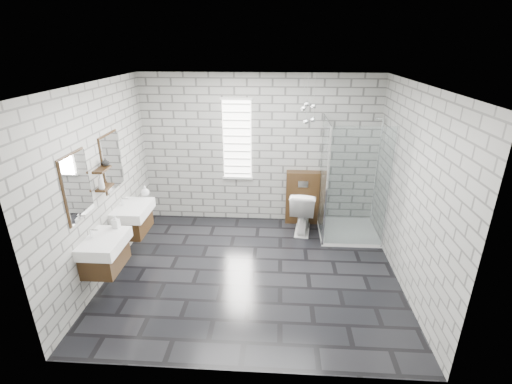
# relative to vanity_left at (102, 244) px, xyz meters

# --- Properties ---
(floor) EXTENTS (4.20, 3.60, 0.02)m
(floor) POSITION_rel_vanity_left_xyz_m (1.91, 0.61, -0.77)
(floor) COLOR black
(floor) RESTS_ON ground
(ceiling) EXTENTS (4.20, 3.60, 0.02)m
(ceiling) POSITION_rel_vanity_left_xyz_m (1.91, 0.61, 1.95)
(ceiling) COLOR white
(ceiling) RESTS_ON wall_back
(wall_back) EXTENTS (4.20, 0.02, 2.70)m
(wall_back) POSITION_rel_vanity_left_xyz_m (1.91, 2.42, 0.59)
(wall_back) COLOR #9B9B96
(wall_back) RESTS_ON floor
(wall_front) EXTENTS (4.20, 0.02, 2.70)m
(wall_front) POSITION_rel_vanity_left_xyz_m (1.91, -1.20, 0.59)
(wall_front) COLOR #9B9B96
(wall_front) RESTS_ON floor
(wall_left) EXTENTS (0.02, 3.60, 2.70)m
(wall_left) POSITION_rel_vanity_left_xyz_m (-0.20, 0.61, 0.59)
(wall_left) COLOR #9B9B96
(wall_left) RESTS_ON floor
(wall_right) EXTENTS (0.02, 3.60, 2.70)m
(wall_right) POSITION_rel_vanity_left_xyz_m (4.02, 0.61, 0.59)
(wall_right) COLOR #9B9B96
(wall_right) RESTS_ON floor
(vanity_left) EXTENTS (0.47, 0.70, 1.57)m
(vanity_left) POSITION_rel_vanity_left_xyz_m (0.00, 0.00, 0.00)
(vanity_left) COLOR #3B2612
(vanity_left) RESTS_ON wall_left
(vanity_right) EXTENTS (0.47, 0.70, 1.57)m
(vanity_right) POSITION_rel_vanity_left_xyz_m (0.00, 1.00, 0.00)
(vanity_right) COLOR #3B2612
(vanity_right) RESTS_ON wall_left
(shelf_lower) EXTENTS (0.14, 0.30, 0.03)m
(shelf_lower) POSITION_rel_vanity_left_xyz_m (-0.12, 0.56, 0.56)
(shelf_lower) COLOR #3B2612
(shelf_lower) RESTS_ON wall_left
(shelf_upper) EXTENTS (0.14, 0.30, 0.03)m
(shelf_upper) POSITION_rel_vanity_left_xyz_m (-0.12, 0.56, 0.82)
(shelf_upper) COLOR #3B2612
(shelf_upper) RESTS_ON wall_left
(window) EXTENTS (0.56, 0.05, 1.48)m
(window) POSITION_rel_vanity_left_xyz_m (1.51, 2.40, 0.79)
(window) COLOR white
(window) RESTS_ON wall_back
(cistern_panel) EXTENTS (0.60, 0.20, 1.00)m
(cistern_panel) POSITION_rel_vanity_left_xyz_m (2.71, 2.31, -0.26)
(cistern_panel) COLOR #3B2612
(cistern_panel) RESTS_ON floor
(flush_plate) EXTENTS (0.18, 0.01, 0.12)m
(flush_plate) POSITION_rel_vanity_left_xyz_m (2.71, 2.21, 0.04)
(flush_plate) COLOR silver
(flush_plate) RESTS_ON cistern_panel
(shower_enclosure) EXTENTS (1.00, 1.00, 2.03)m
(shower_enclosure) POSITION_rel_vanity_left_xyz_m (3.41, 1.80, -0.25)
(shower_enclosure) COLOR white
(shower_enclosure) RESTS_ON floor
(pendant_cluster) EXTENTS (0.26, 0.23, 0.77)m
(pendant_cluster) POSITION_rel_vanity_left_xyz_m (2.72, 2.00, 1.38)
(pendant_cluster) COLOR silver
(pendant_cluster) RESTS_ON ceiling
(toilet) EXTENTS (0.53, 0.82, 0.78)m
(toilet) POSITION_rel_vanity_left_xyz_m (2.71, 1.98, -0.36)
(toilet) COLOR white
(toilet) RESTS_ON floor
(soap_bottle_a) EXTENTS (0.09, 0.10, 0.19)m
(soap_bottle_a) POSITION_rel_vanity_left_xyz_m (0.09, 0.29, 0.19)
(soap_bottle_a) COLOR #B2B2B2
(soap_bottle_a) RESTS_ON vanity_left
(soap_bottle_b) EXTENTS (0.18, 0.18, 0.17)m
(soap_bottle_b) POSITION_rel_vanity_left_xyz_m (0.11, 1.40, 0.18)
(soap_bottle_b) COLOR #B2B2B2
(soap_bottle_b) RESTS_ON vanity_right
(soap_bottle_c) EXTENTS (0.10, 0.10, 0.21)m
(soap_bottle_c) POSITION_rel_vanity_left_xyz_m (-0.11, 0.46, 0.68)
(soap_bottle_c) COLOR #B2B2B2
(soap_bottle_c) RESTS_ON shelf_lower
(vase) EXTENTS (0.12, 0.12, 0.11)m
(vase) POSITION_rel_vanity_left_xyz_m (-0.11, 0.68, 0.89)
(vase) COLOR #B2B2B2
(vase) RESTS_ON shelf_upper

